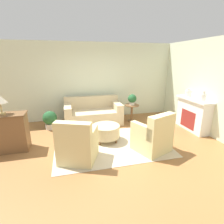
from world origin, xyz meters
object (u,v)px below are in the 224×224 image
Objects in this scene: armchair_right at (153,136)px; vase_mantel_far at (203,97)px; ottoman_table at (106,131)px; dresser at (6,132)px; couch at (93,114)px; vase_mantel_near at (188,93)px; potted_plant_floor at (50,119)px; armchair_left at (77,145)px; side_table at (132,110)px; potted_plant_on_side_table at (132,99)px.

armchair_right is 3.37× the size of vase_mantel_far.
vase_mantel_far is (2.86, -0.20, 0.85)m from ottoman_table.
vase_mantel_far is at bearing -2.86° from dresser.
dresser is (-3.49, 0.90, 0.11)m from armchair_right.
dresser is (-2.35, -1.47, 0.16)m from couch.
vase_mantel_far reaches higher than vase_mantel_near.
armchair_right reaches higher than couch.
dresser reaches higher than ottoman_table.
vase_mantel_far is at bearing -30.10° from couch.
armchair_left is at bearing -70.77° from potted_plant_floor.
potted_plant_floor is (-4.44, 0.86, -0.81)m from vase_mantel_near.
vase_mantel_near is (1.86, 1.30, 0.75)m from armchair_right.
ottoman_table is at bearing -132.86° from side_table.
dresser reaches higher than side_table.
couch is 1.41m from side_table.
couch is 1.98× the size of armchair_left.
armchair_right is (1.14, -2.37, 0.05)m from couch.
potted_plant_on_side_table is at bearing 83.29° from armchair_right.
couch is 2.60× the size of ottoman_table.
potted_plant_on_side_table is at bearing -7.31° from couch.
dresser is at bearing -148.03° from couch.
vase_mantel_near reaches higher than ottoman_table.
vase_mantel_far is 4.77m from potted_plant_floor.
armchair_right is 1.31× the size of ottoman_table.
potted_plant_on_side_table is at bearing 47.14° from ottoman_table.
ottoman_table is 1.93m from potted_plant_on_side_table.
armchair_left reaches higher than ottoman_table.
potted_plant_floor is at bearing -179.27° from side_table.
armchair_left is (-0.69, -2.37, 0.05)m from couch.
potted_plant_on_side_table is at bearing 46.40° from armchair_left.
ottoman_table is 0.74× the size of dresser.
armchair_left is at bearing 180.00° from armchair_right.
armchair_left is 3.82m from vase_mantel_far.
couch is 5.10× the size of potted_plant_on_side_table.
vase_mantel_near is 4.60m from potted_plant_floor.
ottoman_table is 1.86m from side_table.
couch is 3.28m from vase_mantel_near.
side_table is at bearing 0.73° from potted_plant_floor.
potted_plant_on_side_table reaches higher than potted_plant_floor.
side_table is at bearing -7.31° from couch.
armchair_right is 3.64× the size of vase_mantel_near.
couch is 2.47m from armchair_left.
armchair_left is 3.98m from vase_mantel_near.
vase_mantel_near is (5.35, 0.39, 0.64)m from dresser.
armchair_left is 2.57× the size of potted_plant_on_side_table.
vase_mantel_near is at bearing 34.92° from armchair_right.
side_table is at bearing 150.70° from vase_mantel_near.
couch reaches higher than potted_plant_floor.
side_table is at bearing 135.75° from vase_mantel_far.
vase_mantel_far reaches higher than side_table.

